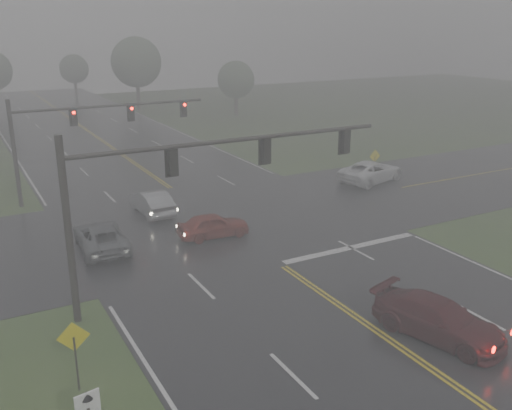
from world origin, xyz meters
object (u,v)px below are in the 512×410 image
car_grey (102,250)px  signal_gantry_far (78,127)px  signal_gantry_near (179,178)px  sedan_red (214,237)px  pickup_white (371,182)px  sedan_silver (152,214)px  sedan_maroon (436,337)px

car_grey → signal_gantry_far: size_ratio=0.38×
car_grey → signal_gantry_near: signal_gantry_near is taller
signal_gantry_near → sedan_red: bearing=54.9°
car_grey → signal_gantry_near: bearing=107.4°
pickup_white → car_grey: bearing=85.3°
signal_gantry_far → signal_gantry_near: bearing=-88.3°
pickup_white → signal_gantry_far: signal_gantry_far is taller
sedan_silver → pickup_white: (17.16, -0.71, 0.00)m
car_grey → sedan_silver: bearing=-131.0°
signal_gantry_near → signal_gantry_far: (-0.52, 17.23, -0.48)m
signal_gantry_far → sedan_silver: bearing=-61.5°
sedan_red → signal_gantry_near: 9.14m
sedan_red → signal_gantry_near: bearing=149.6°
sedan_maroon → signal_gantry_far: signal_gantry_far is taller
car_grey → signal_gantry_far: signal_gantry_far is taller
sedan_maroon → signal_gantry_far: 26.89m
signal_gantry_near → signal_gantry_far: signal_gantry_near is taller
sedan_red → sedan_silver: size_ratio=0.88×
sedan_silver → signal_gantry_far: bearing=-62.8°
pickup_white → signal_gantry_far: size_ratio=0.43×
signal_gantry_near → sedan_maroon: bearing=-47.4°
sedan_red → signal_gantry_far: size_ratio=0.31×
signal_gantry_near → signal_gantry_far: size_ratio=1.13×
sedan_red → signal_gantry_far: bearing=27.5°
sedan_red → sedan_silver: (-1.70, 5.66, 0.00)m
sedan_maroon → car_grey: 17.72m
signal_gantry_near → signal_gantry_far: 17.24m
sedan_red → pickup_white: pickup_white is taller
pickup_white → sedan_silver: bearing=73.0°
signal_gantry_far → sedan_maroon: bearing=-72.7°
car_grey → signal_gantry_near: 9.19m
sedan_red → sedan_silver: 5.91m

